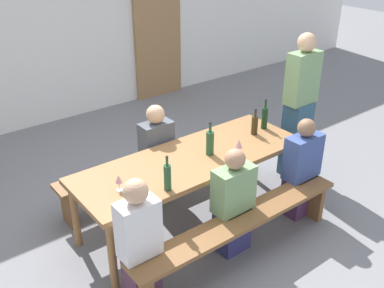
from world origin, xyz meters
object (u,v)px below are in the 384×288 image
Objects in this scene: wine_bottle_1 at (255,125)px; wine_bottle_3 at (265,118)px; seated_guest_near_1 at (233,204)px; seated_guest_far_0 at (157,156)px; seated_guest_near_2 at (301,171)px; bench_near at (241,226)px; wine_glass_1 at (119,180)px; wine_bottle_0 at (210,143)px; tasting_table at (192,164)px; wine_glass_0 at (239,144)px; standing_host at (299,109)px; bench_far at (153,163)px; seated_guest_near_0 at (139,244)px; wooden_door at (158,36)px; wine_bottle_2 at (167,177)px.

wine_bottle_1 is 0.85× the size of wine_bottle_3.
seated_guest_near_1 is at bearing -148.58° from wine_bottle_3.
seated_guest_near_2 is at bearing 41.67° from seated_guest_far_0.
bench_near is 1.18m from wine_glass_1.
seated_guest_near_1 is at bearing 90.00° from seated_guest_near_2.
wine_bottle_0 is at bearing 19.51° from seated_guest_far_0.
wine_bottle_3 is at bearing 2.62° from tasting_table.
wine_bottle_0 is 1.02m from seated_guest_near_2.
standing_host reaches higher than wine_glass_0.
bench_far is 2.14× the size of seated_guest_near_1.
wine_glass_0 is 1.20m from standing_host.
seated_guest_near_0 reaches higher than wine_bottle_3.
tasting_table is (-1.80, -3.29, -0.37)m from wooden_door.
wooden_door is at bearing 64.09° from wine_bottle_0.
wine_bottle_0 is 2.26× the size of wine_glass_1.
seated_guest_near_2 is (0.98, 0.15, 0.15)m from bench_near.
wooden_door is 3.98m from seated_guest_near_2.
wine_glass_0 is at bearing -157.12° from wine_bottle_3.
wine_glass_1 is at bearing -128.25° from wooden_door.
wine_glass_0 is at bearing -111.69° from wooden_door.
wine_bottle_2 reaches higher than bench_near.
seated_guest_far_0 reaches higher than seated_guest_near_2.
seated_guest_near_1 is 0.95× the size of seated_guest_far_0.
wine_glass_0 is at bearing -47.07° from seated_guest_near_1.
tasting_table is 2.23× the size of seated_guest_near_1.
wine_glass_1 is at bearing -13.41° from seated_guest_near_0.
bench_far is at bearing 37.15° from seated_guest_near_2.
tasting_table reaches higher than bench_near.
wine_glass_1 is at bearing 173.58° from wine_glass_0.
wine_bottle_0 is at bearing 74.75° from bench_near.
wine_bottle_3 is at bearing 64.20° from seated_guest_far_0.
wine_bottle_2 is at bearing -122.70° from wooden_door.
wine_bottle_3 is 0.31× the size of seated_guest_near_2.
seated_guest_near_1 is (0.55, -0.25, -0.38)m from wine_bottle_2.
standing_host is at bearing 2.59° from wine_bottle_0.
wine_bottle_0 reaches higher than wine_bottle_3.
wooden_door is 6.01× the size of wine_bottle_0.
wooden_door is at bearing 68.31° from wine_glass_0.
wooden_door is 1.20× the size of standing_host.
wine_bottle_1 is 0.73m from standing_host.
seated_guest_near_2 reaches higher than seated_guest_near_1.
wooden_door is at bearing -24.67° from seated_guest_near_1.
wine_bottle_3 is (1.56, 0.37, 0.00)m from wine_bottle_2.
wooden_door is 0.92× the size of bench_near.
seated_guest_near_1 is 1.15m from seated_guest_far_0.
wooden_door is at bearing 54.87° from bench_far.
bench_near is at bearing 24.91° from standing_host.
wine_bottle_1 reaches higher than bench_near.
wine_bottle_0 is 0.28m from wine_glass_0.
seated_guest_near_2 reaches higher than wine_bottle_3.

